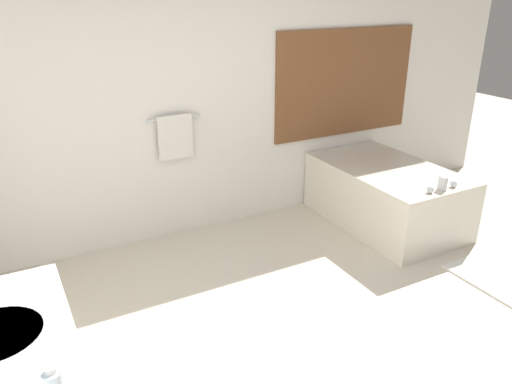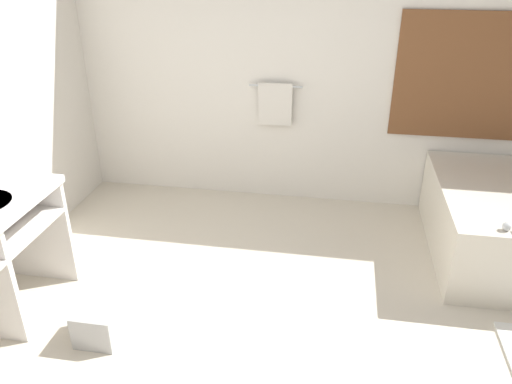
{
  "view_description": "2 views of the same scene",
  "coord_description": "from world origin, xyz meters",
  "views": [
    {
      "loc": [
        -1.72,
        -2.0,
        2.24
      ],
      "look_at": [
        -0.21,
        0.79,
        0.92
      ],
      "focal_mm": 35.0,
      "sensor_mm": 36.0,
      "label": 1
    },
    {
      "loc": [
        0.3,
        -2.39,
        2.33
      ],
      "look_at": [
        -0.22,
        0.64,
        0.8
      ],
      "focal_mm": 35.0,
      "sensor_mm": 36.0,
      "label": 2
    }
  ],
  "objects": [
    {
      "name": "ground_plane",
      "position": [
        0.0,
        0.0,
        0.0
      ],
      "size": [
        16.0,
        16.0,
        0.0
      ],
      "primitive_type": "plane",
      "color": "beige",
      "rests_on": "ground"
    },
    {
      "name": "wall_back_with_blinds",
      "position": [
        0.06,
        2.23,
        1.35
      ],
      "size": [
        7.4,
        0.13,
        2.7
      ],
      "color": "white",
      "rests_on": "ground_plane"
    },
    {
      "name": "bathtub",
      "position": [
        1.61,
        1.42,
        0.33
      ],
      "size": [
        0.93,
        1.53,
        0.71
      ],
      "color": "silver",
      "rests_on": "ground_plane"
    },
    {
      "name": "bath_mat",
      "position": [
        1.68,
        0.13,
        0.01
      ],
      "size": [
        0.47,
        0.76,
        0.02
      ],
      "color": "white",
      "rests_on": "ground_plane"
    }
  ]
}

